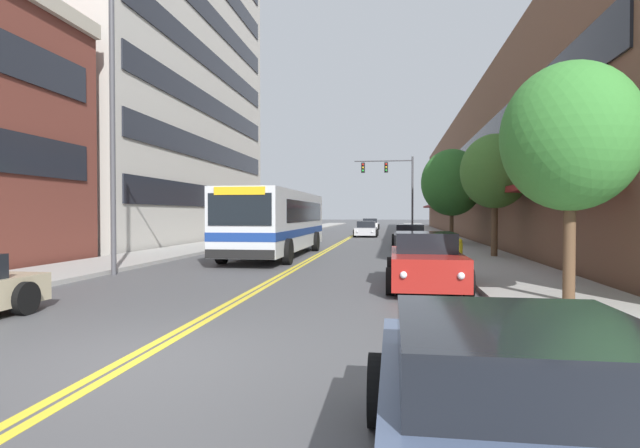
% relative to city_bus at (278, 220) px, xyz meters
% --- Properties ---
extents(ground_plane, '(240.00, 240.00, 0.00)m').
position_rel_city_bus_xyz_m(ground_plane, '(1.82, 20.78, -1.65)').
color(ground_plane, '#4C4C4F').
extents(sidewalk_left, '(3.21, 106.00, 0.14)m').
position_rel_city_bus_xyz_m(sidewalk_left, '(-5.29, 20.78, -1.58)').
color(sidewalk_left, '#9E9B96').
rests_on(sidewalk_left, ground_plane).
extents(sidewalk_right, '(3.21, 106.00, 0.14)m').
position_rel_city_bus_xyz_m(sidewalk_right, '(8.92, 20.78, -1.58)').
color(sidewalk_right, '#9E9B96').
rests_on(sidewalk_right, ground_plane).
extents(centre_line, '(0.34, 106.00, 0.01)m').
position_rel_city_bus_xyz_m(centre_line, '(1.82, 20.78, -1.65)').
color(centre_line, yellow).
rests_on(centre_line, ground_plane).
extents(office_tower_left, '(12.08, 25.44, 24.83)m').
position_rel_city_bus_xyz_m(office_tower_left, '(-13.13, 10.76, 10.76)').
color(office_tower_left, '#BCB7AD').
rests_on(office_tower_left, ground_plane).
extents(storefront_row_right, '(9.10, 68.00, 10.52)m').
position_rel_city_bus_xyz_m(storefront_row_right, '(14.76, 20.78, 3.60)').
color(storefront_row_right, brown).
rests_on(storefront_row_right, ground_plane).
extents(city_bus, '(2.89, 11.47, 2.91)m').
position_rel_city_bus_xyz_m(city_bus, '(0.00, 0.00, 0.00)').
color(city_bus, silver).
rests_on(city_bus, ground_plane).
extents(car_black_parked_left_mid, '(2.01, 4.57, 1.29)m').
position_rel_city_bus_xyz_m(car_black_parked_left_mid, '(-2.57, 14.74, -1.06)').
color(car_black_parked_left_mid, black).
rests_on(car_black_parked_left_mid, ground_plane).
extents(car_slate_blue_parked_right_foreground, '(2.11, 4.26, 1.24)m').
position_rel_city_bus_xyz_m(car_slate_blue_parked_right_foreground, '(6.07, -19.17, -1.06)').
color(car_slate_blue_parked_right_foreground, '#475675').
rests_on(car_slate_blue_parked_right_foreground, ground_plane).
extents(car_dark_grey_parked_right_mid, '(2.08, 4.64, 1.30)m').
position_rel_city_bus_xyz_m(car_dark_grey_parked_right_mid, '(6.24, 7.28, -1.05)').
color(car_dark_grey_parked_right_mid, '#38383D').
rests_on(car_dark_grey_parked_right_mid, ground_plane).
extents(car_red_parked_right_far, '(2.02, 4.68, 1.44)m').
position_rel_city_bus_xyz_m(car_red_parked_right_far, '(6.09, -9.07, -0.98)').
color(car_red_parked_right_far, maroon).
rests_on(car_red_parked_right_far, ground_plane).
extents(car_white_moving_lead, '(2.20, 4.38, 1.35)m').
position_rel_city_bus_xyz_m(car_white_moving_lead, '(2.55, 38.76, -1.03)').
color(car_white_moving_lead, white).
rests_on(car_white_moving_lead, ground_plane).
extents(car_silver_moving_second, '(1.98, 4.90, 1.30)m').
position_rel_city_bus_xyz_m(car_silver_moving_second, '(3.04, 19.94, -1.05)').
color(car_silver_moving_second, '#B7B7BC').
rests_on(car_silver_moving_second, ground_plane).
extents(traffic_signal_mast, '(5.33, 0.38, 7.08)m').
position_rel_city_bus_xyz_m(traffic_signal_mast, '(5.31, 23.23, 3.35)').
color(traffic_signal_mast, '#47474C').
rests_on(traffic_signal_mast, ground_plane).
extents(street_lamp_left_near, '(2.24, 0.28, 9.25)m').
position_rel_city_bus_xyz_m(street_lamp_left_near, '(-3.22, -7.84, 3.74)').
color(street_lamp_left_near, '#47474C').
rests_on(street_lamp_left_near, ground_plane).
extents(street_tree_right_near, '(2.76, 2.76, 4.89)m').
position_rel_city_bus_xyz_m(street_tree_right_near, '(8.83, -11.61, 1.84)').
color(street_tree_right_near, brown).
rests_on(street_tree_right_near, sidewalk_right).
extents(street_tree_right_mid, '(2.86, 2.86, 5.17)m').
position_rel_city_bus_xyz_m(street_tree_right_mid, '(9.51, -0.50, 2.07)').
color(street_tree_right_mid, brown).
rests_on(street_tree_right_mid, sidewalk_right).
extents(street_tree_right_far, '(3.70, 3.70, 5.74)m').
position_rel_city_bus_xyz_m(street_tree_right_far, '(8.82, 8.87, 2.18)').
color(street_tree_right_far, brown).
rests_on(street_tree_right_far, sidewalk_right).
extents(fire_hydrant, '(0.31, 0.23, 0.85)m').
position_rel_city_bus_xyz_m(fire_hydrant, '(7.76, -2.94, -1.09)').
color(fire_hydrant, yellow).
rests_on(fire_hydrant, sidewalk_right).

